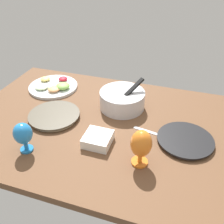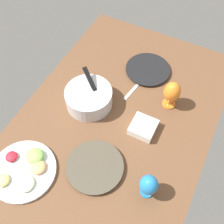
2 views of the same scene
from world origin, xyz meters
The scene contains 9 objects.
ground_plane centered at (0.00, 0.00, -2.00)cm, with size 160.00×104.00×4.00cm, color brown.
dinner_plate_left centered at (-29.74, -3.65, 1.30)cm, with size 29.01×29.01×2.51cm.
dinner_plate_right centered at (42.78, -1.94, 1.08)cm, with size 28.10×28.10×2.07cm.
mixing_bowl centered at (4.00, 18.63, 5.75)cm, with size 26.75×26.75×17.56cm.
fruit_platter centered at (-46.92, 26.79, 1.62)cm, with size 32.91×32.91×5.55cm.
hurricane_glass_orange centered at (24.19, -22.91, 10.98)cm, with size 9.46×9.46×18.20cm.
hurricane_glass_blue centered at (-29.31, -31.45, 9.73)cm, with size 8.72×8.72×15.64cm.
square_bowl_white centered at (1.55, -16.31, 2.82)cm, with size 13.19×13.19×5.07cm.
fork_by_right_plate centered at (24.52, -0.15, 0.30)cm, with size 18.00×1.80×0.60cm, color silver.
Camera 2 is at (-73.06, -35.21, 129.46)cm, focal length 43.70 mm.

